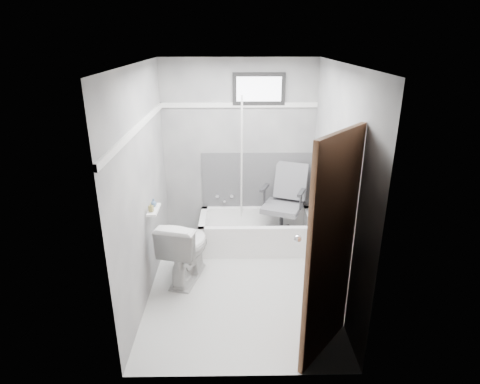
{
  "coord_description": "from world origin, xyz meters",
  "views": [
    {
      "loc": [
        -0.06,
        -3.85,
        2.65
      ],
      "look_at": [
        0.0,
        0.35,
        1.0
      ],
      "focal_mm": 30.0,
      "sensor_mm": 36.0,
      "label": 1
    }
  ],
  "objects_px": {
    "office_chair": "(282,202)",
    "door": "(374,270)",
    "bathtub": "(257,231)",
    "soap_bottle_a": "(151,207)",
    "soap_bottle_b": "(153,202)",
    "toilet": "(186,248)"
  },
  "relations": [
    {
      "from": "soap_bottle_b",
      "to": "toilet",
      "type": "bearing_deg",
      "value": 3.02
    },
    {
      "from": "toilet",
      "to": "door",
      "type": "height_order",
      "value": "door"
    },
    {
      "from": "bathtub",
      "to": "office_chair",
      "type": "relative_size",
      "value": 1.55
    },
    {
      "from": "bathtub",
      "to": "office_chair",
      "type": "height_order",
      "value": "office_chair"
    },
    {
      "from": "office_chair",
      "to": "toilet",
      "type": "xyz_separation_m",
      "value": [
        -1.18,
        -0.81,
        -0.22
      ]
    },
    {
      "from": "office_chair",
      "to": "soap_bottle_b",
      "type": "bearing_deg",
      "value": -129.38
    },
    {
      "from": "office_chair",
      "to": "soap_bottle_a",
      "type": "distance_m",
      "value": 1.82
    },
    {
      "from": "office_chair",
      "to": "door",
      "type": "xyz_separation_m",
      "value": [
        0.42,
        -2.26,
        0.4
      ]
    },
    {
      "from": "office_chair",
      "to": "door",
      "type": "bearing_deg",
      "value": -57.65
    },
    {
      "from": "bathtub",
      "to": "door",
      "type": "distance_m",
      "value": 2.46
    },
    {
      "from": "toilet",
      "to": "soap_bottle_a",
      "type": "distance_m",
      "value": 0.68
    },
    {
      "from": "door",
      "to": "soap_bottle_b",
      "type": "height_order",
      "value": "door"
    },
    {
      "from": "toilet",
      "to": "soap_bottle_a",
      "type": "xyz_separation_m",
      "value": [
        -0.32,
        -0.16,
        0.58
      ]
    },
    {
      "from": "bathtub",
      "to": "soap_bottle_a",
      "type": "height_order",
      "value": "soap_bottle_a"
    },
    {
      "from": "toilet",
      "to": "door",
      "type": "relative_size",
      "value": 0.39
    },
    {
      "from": "office_chair",
      "to": "door",
      "type": "relative_size",
      "value": 0.48
    },
    {
      "from": "bathtub",
      "to": "toilet",
      "type": "bearing_deg",
      "value": -138.29
    },
    {
      "from": "bathtub",
      "to": "office_chair",
      "type": "bearing_deg",
      "value": 8.59
    },
    {
      "from": "bathtub",
      "to": "door",
      "type": "xyz_separation_m",
      "value": [
        0.75,
        -2.21,
        0.79
      ]
    },
    {
      "from": "office_chair",
      "to": "soap_bottle_b",
      "type": "height_order",
      "value": "office_chair"
    },
    {
      "from": "door",
      "to": "soap_bottle_a",
      "type": "height_order",
      "value": "door"
    },
    {
      "from": "door",
      "to": "soap_bottle_b",
      "type": "xyz_separation_m",
      "value": [
        -1.92,
        1.44,
        -0.04
      ]
    }
  ]
}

